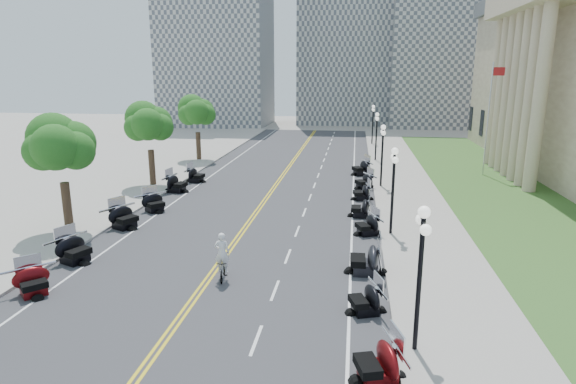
{
  "coord_description": "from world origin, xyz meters",
  "views": [
    {
      "loc": [
        6.39,
        -22.78,
        9.12
      ],
      "look_at": [
        2.44,
        5.51,
        2.0
      ],
      "focal_mm": 30.0,
      "sensor_mm": 36.0,
      "label": 1
    }
  ],
  "objects_px": {
    "bicycle": "(223,270)",
    "motorcycle_n_3": "(378,361)",
    "flagpole": "(488,120)",
    "cyclist_rider": "(222,240)"
  },
  "relations": [
    {
      "from": "flagpole",
      "to": "motorcycle_n_3",
      "type": "distance_m",
      "value": 33.77
    },
    {
      "from": "motorcycle_n_3",
      "to": "cyclist_rider",
      "type": "relative_size",
      "value": 1.06
    },
    {
      "from": "bicycle",
      "to": "motorcycle_n_3",
      "type": "bearing_deg",
      "value": -53.36
    },
    {
      "from": "motorcycle_n_3",
      "to": "bicycle",
      "type": "height_order",
      "value": "motorcycle_n_3"
    },
    {
      "from": "bicycle",
      "to": "cyclist_rider",
      "type": "distance_m",
      "value": 1.42
    },
    {
      "from": "motorcycle_n_3",
      "to": "bicycle",
      "type": "xyz_separation_m",
      "value": [
        -6.62,
        6.54,
        -0.21
      ]
    },
    {
      "from": "flagpole",
      "to": "cyclist_rider",
      "type": "xyz_separation_m",
      "value": [
        -17.32,
        -25.2,
        -3.1
      ]
    },
    {
      "from": "flagpole",
      "to": "motorcycle_n_3",
      "type": "bearing_deg",
      "value": -108.63
    },
    {
      "from": "bicycle",
      "to": "cyclist_rider",
      "type": "bearing_deg",
      "value": 0.0
    },
    {
      "from": "flagpole",
      "to": "motorcycle_n_3",
      "type": "xyz_separation_m",
      "value": [
        -10.7,
        -31.74,
        -4.3
      ]
    }
  ]
}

